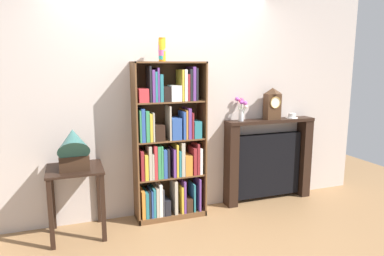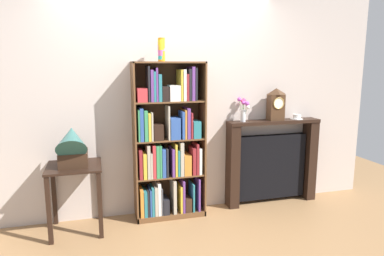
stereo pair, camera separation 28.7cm
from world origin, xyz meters
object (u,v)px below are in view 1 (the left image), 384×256
(teacup_with_saucer, at_px, (292,116))
(mantel_clock, at_px, (272,104))
(gramophone, at_px, (73,148))
(side_table_left, at_px, (76,185))
(cup_stack, at_px, (162,50))
(fireplace_mantel, at_px, (268,161))
(flower_vase, at_px, (242,107))
(bookshelf, at_px, (169,148))

(teacup_with_saucer, bearing_deg, mantel_clock, -179.52)
(gramophone, bearing_deg, side_table_left, 90.00)
(cup_stack, xyz_separation_m, fireplace_mantel, (1.41, 0.08, -1.37))
(cup_stack, bearing_deg, flower_vase, 4.10)
(bookshelf, bearing_deg, flower_vase, 3.82)
(bookshelf, xyz_separation_m, teacup_with_saucer, (1.66, 0.06, 0.27))
(side_table_left, xyz_separation_m, fireplace_mantel, (2.36, 0.18, -0.02))
(cup_stack, distance_m, side_table_left, 1.66)
(cup_stack, relative_size, flower_vase, 0.86)
(bookshelf, distance_m, flower_vase, 1.03)
(cup_stack, bearing_deg, gramophone, -170.32)
(bookshelf, distance_m, side_table_left, 1.05)
(bookshelf, height_order, flower_vase, bookshelf)
(bookshelf, xyz_separation_m, flower_vase, (0.94, 0.06, 0.41))
(cup_stack, height_order, flower_vase, cup_stack)
(side_table_left, height_order, teacup_with_saucer, teacup_with_saucer)
(side_table_left, xyz_separation_m, gramophone, (0.00, -0.07, 0.40))
(gramophone, relative_size, mantel_clock, 1.29)
(bookshelf, bearing_deg, teacup_with_saucer, 1.90)
(bookshelf, height_order, teacup_with_saucer, bookshelf)
(flower_vase, distance_m, teacup_with_saucer, 0.73)
(teacup_with_saucer, bearing_deg, side_table_left, -176.56)
(gramophone, bearing_deg, teacup_with_saucer, 4.84)
(gramophone, xyz_separation_m, flower_vase, (1.95, 0.23, 0.29))
(bookshelf, distance_m, fireplace_mantel, 1.38)
(flower_vase, bearing_deg, gramophone, -173.17)
(cup_stack, height_order, teacup_with_saucer, cup_stack)
(flower_vase, bearing_deg, fireplace_mantel, 1.45)
(flower_vase, bearing_deg, teacup_with_saucer, -0.62)
(fireplace_mantel, height_order, flower_vase, flower_vase)
(bookshelf, relative_size, side_table_left, 2.47)
(mantel_clock, xyz_separation_m, teacup_with_saucer, (0.30, 0.00, -0.17))
(cup_stack, bearing_deg, fireplace_mantel, 3.34)
(gramophone, relative_size, flower_vase, 1.76)
(side_table_left, bearing_deg, gramophone, -90.00)
(bookshelf, xyz_separation_m, gramophone, (-1.01, -0.17, 0.12))
(cup_stack, distance_m, flower_vase, 1.21)
(flower_vase, height_order, teacup_with_saucer, flower_vase)
(mantel_clock, relative_size, flower_vase, 1.36)
(side_table_left, xyz_separation_m, mantel_clock, (2.37, 0.16, 0.72))
(bookshelf, distance_m, mantel_clock, 1.43)
(fireplace_mantel, relative_size, flower_vase, 4.12)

